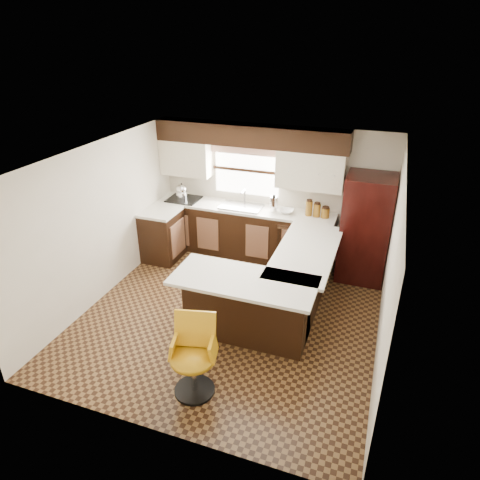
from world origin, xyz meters
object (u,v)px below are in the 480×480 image
at_px(peninsula_long, 301,279).
at_px(refrigerator, 365,228).
at_px(bar_chair, 193,359).
at_px(peninsula_return, 247,307).

xyz_separation_m(peninsula_long, refrigerator, (0.79, 1.17, 0.45)).
bearing_deg(bar_chair, peninsula_return, 65.26).
xyz_separation_m(peninsula_long, bar_chair, (-0.77, -2.18, 0.04)).
bearing_deg(peninsula_long, bar_chair, -109.43).
xyz_separation_m(peninsula_return, bar_chair, (-0.24, -1.21, 0.04)).
xyz_separation_m(peninsula_long, peninsula_return, (-0.53, -0.97, 0.00)).
relative_size(peninsula_long, refrigerator, 1.09).
height_order(peninsula_long, bar_chair, bar_chair).
bearing_deg(peninsula_return, peninsula_long, 61.70).
relative_size(peninsula_long, peninsula_return, 1.18).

